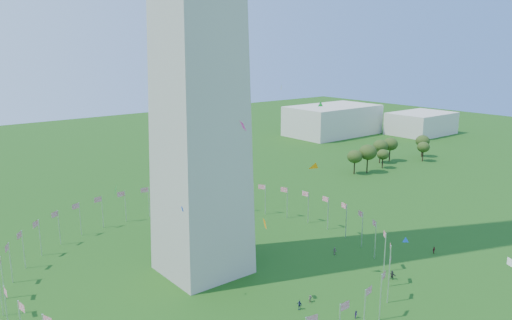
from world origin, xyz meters
The scene contains 5 objects.
flag_ring centered at (0.00, 50.00, 4.50)m, with size 80.24×80.24×9.00m.
gov_building_east_a centered at (150.00, 150.00, 8.00)m, with size 50.00×30.00×16.00m, color beige.
gov_building_east_b centered at (190.00, 120.00, 6.00)m, with size 35.00×25.00×12.00m, color beige.
kites_aloft centered at (3.90, 25.53, 20.49)m, with size 123.60×63.96×36.50m.
tree_line_east centered at (113.21, 85.50, 4.84)m, with size 53.19×15.26×10.95m.
Camera 1 is at (-55.10, -37.33, 48.92)m, focal length 35.00 mm.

